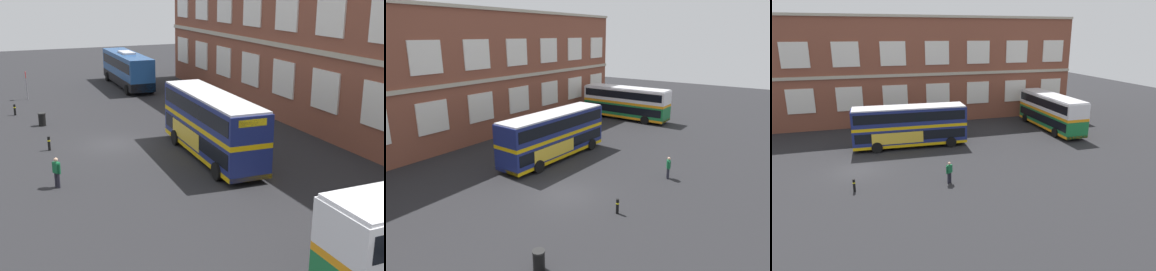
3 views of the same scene
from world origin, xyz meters
The scene contains 7 objects.
ground_plane centered at (0.00, 2.00, 0.00)m, with size 120.00×120.00×0.00m, color #232326.
brick_terminal_building centered at (2.16, 17.98, 6.35)m, with size 52.65×8.19×12.98m.
double_decker_near centered at (5.20, 5.10, 2.15)m, with size 11.09×3.17×4.07m.
double_decker_middle centered at (21.96, 6.95, 2.15)m, with size 2.90×11.01×4.07m.
waiting_passenger centered at (6.64, -4.73, 0.93)m, with size 0.60×0.41×1.70m.
station_litter_bin centered at (-6.93, -3.84, 0.52)m, with size 0.60×0.60×1.03m.
safety_bollard_east centered at (-0.24, -4.22, 0.49)m, with size 0.19×0.19×0.95m.
Camera 2 is at (-16.95, -13.12, 10.46)m, focal length 32.29 mm.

